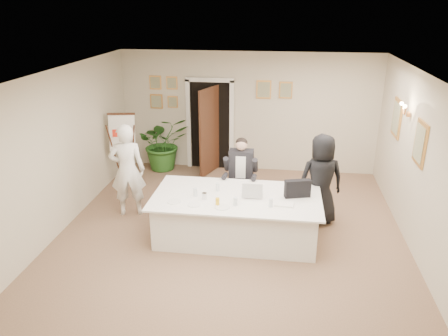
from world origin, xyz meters
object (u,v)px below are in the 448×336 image
standing_man (127,170)px  oj_glass (217,202)px  conference_table (236,216)px  potted_palm (163,143)px  standing_woman (321,180)px  paper_stack (284,204)px  flip_chart (124,152)px  laptop_bag (298,189)px  laptop (253,188)px  seated_man (241,174)px  steel_jug (204,196)px

standing_man → oj_glass: 2.11m
conference_table → potted_palm: bearing=124.6°
standing_woman → paper_stack: standing_woman is taller
oj_glass → flip_chart: bearing=134.9°
conference_table → laptop_bag: laptop_bag is taller
flip_chart → potted_palm: size_ratio=1.21×
standing_man → paper_stack: standing_man is taller
laptop → paper_stack: size_ratio=1.22×
conference_table → flip_chart: size_ratio=1.78×
laptop → laptop_bag: laptop_bag is taller
seated_man → standing_man: bearing=-153.8°
seated_man → standing_woman: size_ratio=0.87×
standing_woman → seated_man: bearing=-26.4°
potted_palm → laptop: (2.37, -3.00, 0.26)m
laptop → laptop_bag: size_ratio=0.83×
potted_palm → laptop_bag: 4.30m
standing_woman → oj_glass: (-1.70, -1.16, -0.00)m
standing_woman → conference_table: bearing=14.2°
flip_chart → laptop: size_ratio=4.41×
laptop → standing_woman: bearing=30.4°
conference_table → standing_woman: (1.44, 0.76, 0.45)m
flip_chart → standing_man: size_ratio=0.89×
flip_chart → oj_glass: size_ratio=12.22×
oj_glass → laptop_bag: bearing=21.9°
laptop_bag → steel_jug: (-1.52, -0.30, -0.10)m
standing_woman → oj_glass: 2.06m
conference_table → standing_man: 2.26m
flip_chart → standing_man: standing_man is taller
conference_table → seated_man: seated_man is taller
seated_man → oj_glass: (-0.23, -1.50, 0.11)m
oj_glass → steel_jug: oj_glass is taller
steel_jug → laptop: bearing=17.6°
standing_man → potted_palm: 2.46m
potted_palm → oj_glass: 3.93m
potted_palm → laptop_bag: bearing=-43.5°
potted_palm → laptop: bearing=-51.7°
laptop_bag → paper_stack: laptop_bag is taller
paper_stack → oj_glass: oj_glass is taller
seated_man → potted_palm: (-2.07, 1.96, -0.08)m
laptop_bag → potted_palm: bearing=120.4°
oj_glass → potted_palm: bearing=118.0°
standing_woman → paper_stack: size_ratio=5.69×
standing_woman → steel_jug: standing_woman is taller
potted_palm → laptop: potted_palm is taller
conference_table → laptop: bearing=11.8°
standing_woman → flip_chart: bearing=-30.8°
flip_chart → standing_man: 1.57m
standing_man → steel_jug: size_ratio=16.23×
steel_jug → seated_man: bearing=69.7°
standing_man → laptop_bag: (3.13, -0.50, 0.03)m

